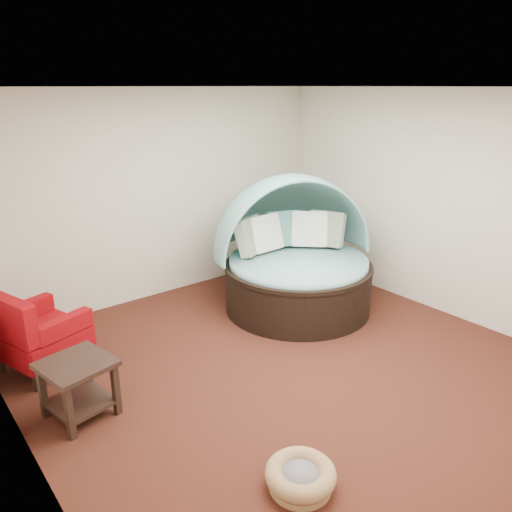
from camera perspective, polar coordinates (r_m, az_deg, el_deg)
floor at (r=5.48m, az=2.91°, el=-12.00°), size 5.00×5.00×0.00m
wall_back at (r=6.92m, az=-10.79°, el=6.80°), size 5.00×0.00×5.00m
wall_left at (r=3.83m, az=-26.18°, el=-4.81°), size 0.00×5.00×5.00m
wall_right at (r=6.78m, az=19.27°, el=5.84°), size 0.00×5.00×5.00m
ceiling at (r=4.70m, az=3.51°, el=18.73°), size 5.00×5.00×0.00m
canopy_daybed at (r=6.51m, az=4.49°, el=0.99°), size 2.49×2.46×1.76m
pet_basket at (r=4.01m, az=5.11°, el=-23.79°), size 0.64×0.64×0.18m
red_armchair at (r=5.61m, az=-23.83°, el=-8.08°), size 0.97×0.97×0.91m
side_table at (r=4.78m, az=-19.66°, el=-13.32°), size 0.66×0.66×0.54m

